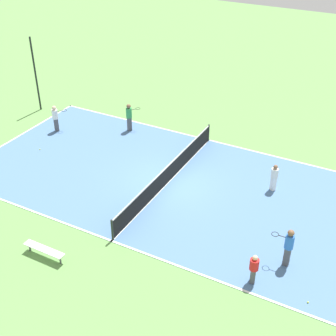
{
  "coord_description": "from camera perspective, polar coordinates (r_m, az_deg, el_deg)",
  "views": [
    {
      "loc": [
        -17.8,
        -9.53,
        13.55
      ],
      "look_at": [
        0.0,
        0.0,
        0.9
      ],
      "focal_mm": 50.0,
      "sensor_mm": 36.0,
      "label": 1
    }
  ],
  "objects": [
    {
      "name": "fence_post_back_right",
      "position": [
        32.41,
        -15.85,
        10.91
      ],
      "size": [
        0.12,
        0.12,
        4.99
      ],
      "color": "black",
      "rests_on": "ground_plane"
    },
    {
      "name": "player_near_white",
      "position": [
        29.68,
        -13.57,
        6.1
      ],
      "size": [
        0.94,
        0.84,
        1.69
      ],
      "rotation": [
        0.0,
        0.0,
        5.61
      ],
      "color": "#4C4C51",
      "rests_on": "court_surface"
    },
    {
      "name": "ground_plane",
      "position": [
        24.31,
        0.0,
        -1.8
      ],
      "size": [
        80.0,
        80.0,
        0.0
      ],
      "primitive_type": "plane",
      "color": "#60934C"
    },
    {
      "name": "player_coach_red",
      "position": [
        18.63,
        10.42,
        -11.85
      ],
      "size": [
        0.45,
        0.45,
        1.37
      ],
      "rotation": [
        0.0,
        0.0,
        0.28
      ],
      "color": "#4C4C51",
      "rests_on": "court_surface"
    },
    {
      "name": "bench",
      "position": [
        20.32,
        -14.87,
        -9.61
      ],
      "size": [
        0.36,
        1.94,
        0.45
      ],
      "rotation": [
        0.0,
        0.0,
        1.57
      ],
      "color": "silver",
      "rests_on": "ground_plane"
    },
    {
      "name": "player_near_blue",
      "position": [
        19.46,
        14.49,
        -9.07
      ],
      "size": [
        0.37,
        0.94,
        1.8
      ],
      "rotation": [
        0.0,
        0.0,
        1.59
      ],
      "color": "#4C4C51",
      "rests_on": "court_surface"
    },
    {
      "name": "player_far_white",
      "position": [
        23.88,
        12.83,
        -0.96
      ],
      "size": [
        0.5,
        0.5,
        1.47
      ],
      "rotation": [
        0.0,
        0.0,
        0.98
      ],
      "color": "white",
      "rests_on": "court_surface"
    },
    {
      "name": "tennis_net",
      "position": [
        24.0,
        0.0,
        -0.67
      ],
      "size": [
        10.32,
        0.1,
        1.08
      ],
      "color": "black",
      "rests_on": "court_surface"
    },
    {
      "name": "court_surface",
      "position": [
        24.31,
        0.0,
        -1.78
      ],
      "size": [
        10.52,
        21.05,
        0.02
      ],
      "color": "#4C729E",
      "rests_on": "ground_plane"
    },
    {
      "name": "tennis_ball_right_alley",
      "position": [
        18.86,
        16.7,
        -15.4
      ],
      "size": [
        0.07,
        0.07,
        0.07
      ],
      "primitive_type": "sphere",
      "color": "#CCE033",
      "rests_on": "court_surface"
    },
    {
      "name": "tennis_ball_near_net",
      "position": [
        28.16,
        -15.35,
        2.2
      ],
      "size": [
        0.07,
        0.07,
        0.07
      ],
      "primitive_type": "sphere",
      "color": "#CCE033",
      "rests_on": "court_surface"
    },
    {
      "name": "player_far_green",
      "position": [
        29.01,
        -4.75,
        6.42
      ],
      "size": [
        0.96,
        0.8,
        1.77
      ],
      "rotation": [
        0.0,
        0.0,
        5.69
      ],
      "color": "#4C4C51",
      "rests_on": "court_surface"
    }
  ]
}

